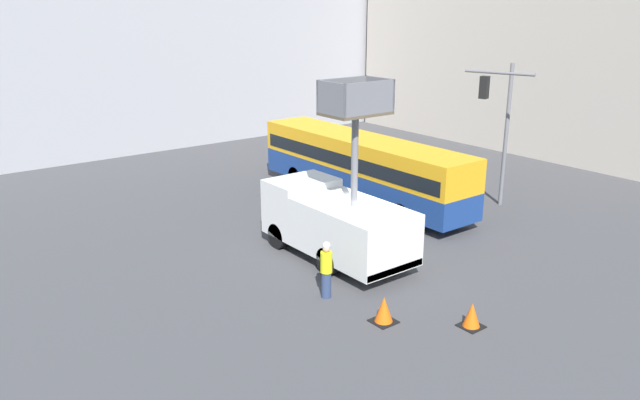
{
  "coord_description": "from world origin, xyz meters",
  "views": [
    {
      "loc": [
        -14.36,
        -15.6,
        8.98
      ],
      "look_at": [
        -0.9,
        1.87,
        2.0
      ],
      "focal_mm": 35.0,
      "sensor_mm": 36.0,
      "label": 1
    }
  ],
  "objects_px": {
    "utility_truck": "(336,219)",
    "road_worker_directing": "(423,206)",
    "city_bus": "(362,164)",
    "traffic_cone_mid_road": "(472,316)",
    "traffic_light_pole": "(500,115)",
    "traffic_cone_near_truck": "(384,310)",
    "road_worker_near_truck": "(326,270)"
  },
  "relations": [
    {
      "from": "utility_truck",
      "to": "traffic_cone_near_truck",
      "type": "distance_m",
      "value": 5.17
    },
    {
      "from": "traffic_light_pole",
      "to": "traffic_cone_mid_road",
      "type": "bearing_deg",
      "value": -145.23
    },
    {
      "from": "road_worker_directing",
      "to": "road_worker_near_truck",
      "type": "bearing_deg",
      "value": -147.4
    },
    {
      "from": "city_bus",
      "to": "road_worker_directing",
      "type": "distance_m",
      "value": 4.52
    },
    {
      "from": "road_worker_directing",
      "to": "traffic_light_pole",
      "type": "bearing_deg",
      "value": 7.95
    },
    {
      "from": "utility_truck",
      "to": "city_bus",
      "type": "bearing_deg",
      "value": 41.25
    },
    {
      "from": "utility_truck",
      "to": "city_bus",
      "type": "xyz_separation_m",
      "value": [
        5.39,
        4.72,
        0.29
      ]
    },
    {
      "from": "traffic_cone_mid_road",
      "to": "traffic_light_pole",
      "type": "bearing_deg",
      "value": 34.77
    },
    {
      "from": "utility_truck",
      "to": "road_worker_directing",
      "type": "height_order",
      "value": "utility_truck"
    },
    {
      "from": "utility_truck",
      "to": "traffic_light_pole",
      "type": "bearing_deg",
      "value": -0.11
    },
    {
      "from": "traffic_light_pole",
      "to": "road_worker_directing",
      "type": "xyz_separation_m",
      "value": [
        -4.16,
        0.32,
        -3.4
      ]
    },
    {
      "from": "road_worker_near_truck",
      "to": "road_worker_directing",
      "type": "xyz_separation_m",
      "value": [
        7.21,
        2.65,
        -0.01
      ]
    },
    {
      "from": "road_worker_directing",
      "to": "city_bus",
      "type": "bearing_deg",
      "value": 96.71
    },
    {
      "from": "traffic_cone_near_truck",
      "to": "traffic_light_pole",
      "type": "bearing_deg",
      "value": 22.8
    },
    {
      "from": "city_bus",
      "to": "traffic_cone_near_truck",
      "type": "bearing_deg",
      "value": 153.67
    },
    {
      "from": "utility_truck",
      "to": "traffic_light_pole",
      "type": "relative_size",
      "value": 1.02
    },
    {
      "from": "road_worker_near_truck",
      "to": "road_worker_directing",
      "type": "bearing_deg",
      "value": -148.53
    },
    {
      "from": "city_bus",
      "to": "traffic_light_pole",
      "type": "bearing_deg",
      "value": -130.23
    },
    {
      "from": "city_bus",
      "to": "road_worker_near_truck",
      "type": "relative_size",
      "value": 6.55
    },
    {
      "from": "road_worker_near_truck",
      "to": "road_worker_directing",
      "type": "height_order",
      "value": "road_worker_near_truck"
    },
    {
      "from": "road_worker_near_truck",
      "to": "traffic_cone_mid_road",
      "type": "relative_size",
      "value": 2.53
    },
    {
      "from": "utility_truck",
      "to": "traffic_cone_mid_road",
      "type": "relative_size",
      "value": 8.81
    },
    {
      "from": "road_worker_directing",
      "to": "traffic_cone_near_truck",
      "type": "relative_size",
      "value": 2.34
    },
    {
      "from": "city_bus",
      "to": "road_worker_directing",
      "type": "bearing_deg",
      "value": -174.06
    },
    {
      "from": "road_worker_near_truck",
      "to": "traffic_cone_near_truck",
      "type": "distance_m",
      "value": 2.41
    },
    {
      "from": "city_bus",
      "to": "traffic_cone_near_truck",
      "type": "distance_m",
      "value": 11.99
    },
    {
      "from": "utility_truck",
      "to": "road_worker_directing",
      "type": "xyz_separation_m",
      "value": [
        4.94,
        0.31,
        -0.57
      ]
    },
    {
      "from": "city_bus",
      "to": "traffic_cone_mid_road",
      "type": "distance_m",
      "value": 12.51
    },
    {
      "from": "road_worker_directing",
      "to": "traffic_cone_mid_road",
      "type": "xyz_separation_m",
      "value": [
        -5.06,
        -6.73,
        -0.59
      ]
    },
    {
      "from": "traffic_cone_near_truck",
      "to": "traffic_cone_mid_road",
      "type": "bearing_deg",
      "value": -44.06
    },
    {
      "from": "city_bus",
      "to": "traffic_light_pole",
      "type": "distance_m",
      "value": 6.54
    },
    {
      "from": "road_worker_directing",
      "to": "traffic_cone_near_truck",
      "type": "distance_m",
      "value": 8.51
    }
  ]
}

